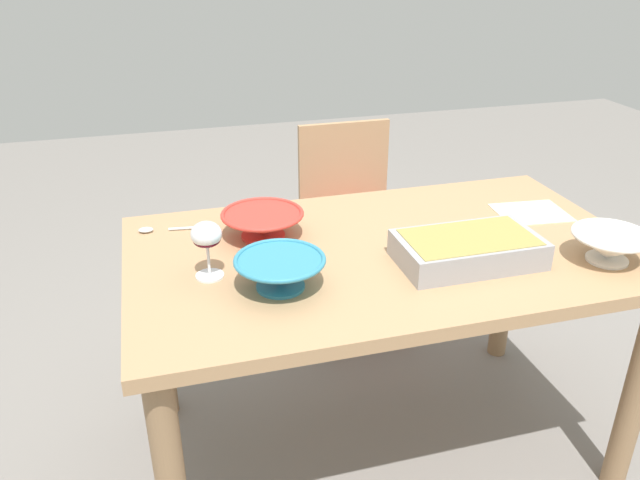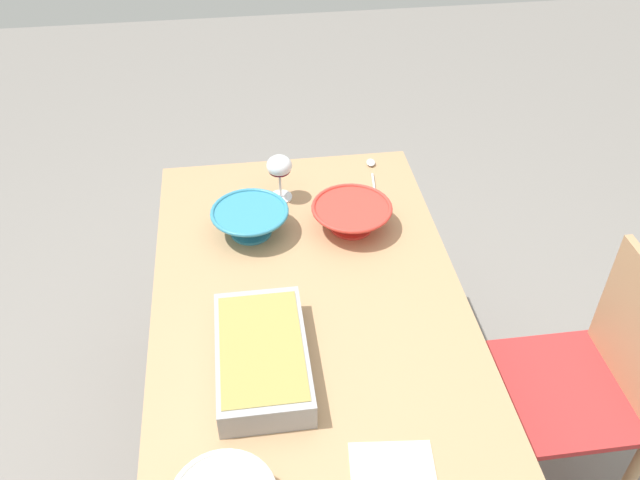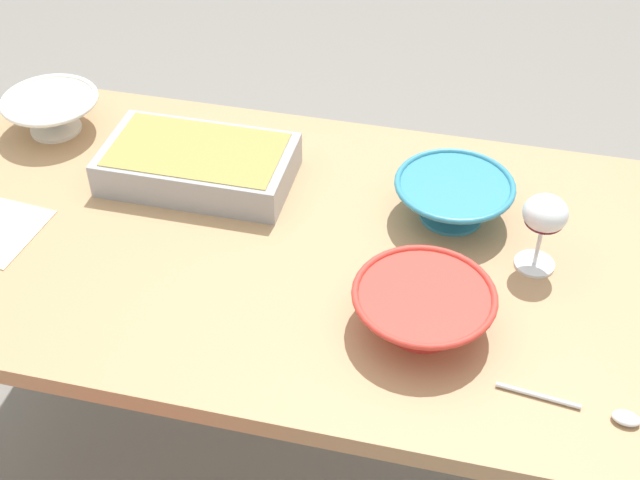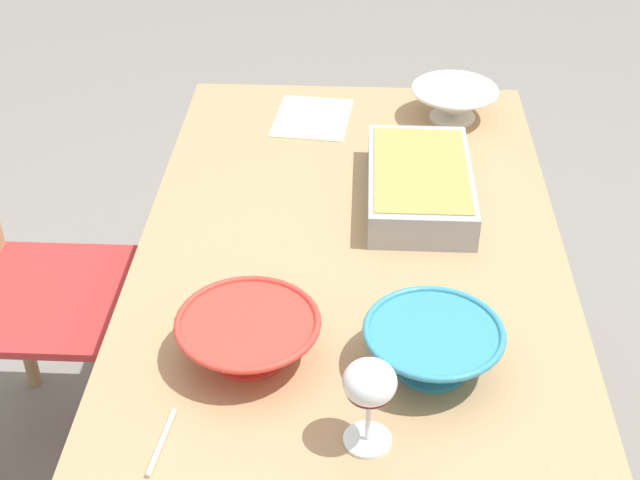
{
  "view_description": "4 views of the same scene",
  "coord_description": "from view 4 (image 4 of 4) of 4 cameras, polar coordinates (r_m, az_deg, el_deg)",
  "views": [
    {
      "loc": [
        0.61,
        1.5,
        1.55
      ],
      "look_at": [
        0.21,
        0.07,
        0.82
      ],
      "focal_mm": 35.39,
      "sensor_mm": 36.0,
      "label": 1
    },
    {
      "loc": [
        -1.24,
        0.14,
        2.0
      ],
      "look_at": [
        0.18,
        -0.05,
        0.81
      ],
      "focal_mm": 37.37,
      "sensor_mm": 36.0,
      "label": 2
    },
    {
      "loc": [
        0.39,
        -1.18,
        1.81
      ],
      "look_at": [
        0.11,
        -0.01,
        0.76
      ],
      "focal_mm": 48.04,
      "sensor_mm": 36.0,
      "label": 3
    },
    {
      "loc": [
        1.44,
        0.01,
        1.77
      ],
      "look_at": [
        0.07,
        -0.06,
        0.81
      ],
      "focal_mm": 50.52,
      "sensor_mm": 36.0,
      "label": 4
    }
  ],
  "objects": [
    {
      "name": "wine_glass",
      "position": [
        1.32,
        3.16,
        -9.33
      ],
      "size": [
        0.08,
        0.08,
        0.16
      ],
      "color": "white",
      "rests_on": "dining_table"
    },
    {
      "name": "napkin",
      "position": [
        2.24,
        -0.49,
        7.74
      ],
      "size": [
        0.24,
        0.2,
        0.0
      ],
      "primitive_type": "cube",
      "rotation": [
        0.0,
        0.0,
        -0.1
      ],
      "color": "beige",
      "rests_on": "dining_table"
    },
    {
      "name": "chair",
      "position": [
        2.2,
        -18.65,
        -2.97
      ],
      "size": [
        0.4,
        0.38,
        0.86
      ],
      "color": "#B22D2D",
      "rests_on": "ground_plane"
    },
    {
      "name": "casserole_dish",
      "position": [
        1.91,
        6.33,
        3.67
      ],
      "size": [
        0.38,
        0.22,
        0.08
      ],
      "color": "#99999E",
      "rests_on": "dining_table"
    },
    {
      "name": "small_bowl",
      "position": [
        1.49,
        7.15,
        -6.69
      ],
      "size": [
        0.23,
        0.23,
        0.09
      ],
      "color": "teal",
      "rests_on": "dining_table"
    },
    {
      "name": "dining_table",
      "position": [
        1.84,
        1.89,
        -3.19
      ],
      "size": [
        1.45,
        0.84,
        0.74
      ],
      "color": "tan",
      "rests_on": "ground_plane"
    },
    {
      "name": "serving_bowl",
      "position": [
        2.24,
        8.47,
        8.69
      ],
      "size": [
        0.21,
        0.21,
        0.08
      ],
      "color": "white",
      "rests_on": "dining_table"
    },
    {
      "name": "mixing_bowl",
      "position": [
        1.5,
        -4.55,
        -6.05
      ],
      "size": [
        0.24,
        0.24,
        0.08
      ],
      "color": "red",
      "rests_on": "dining_table"
    }
  ]
}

